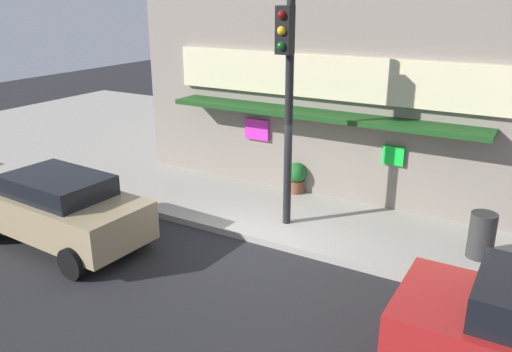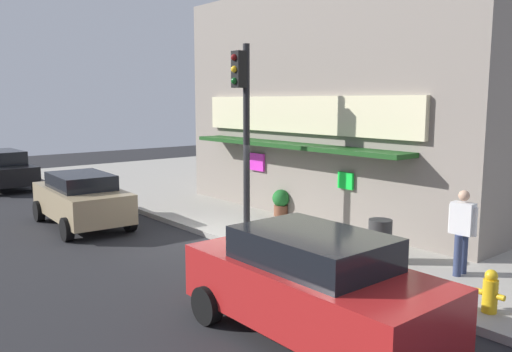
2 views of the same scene
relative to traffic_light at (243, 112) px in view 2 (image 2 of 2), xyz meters
The scene contains 11 objects.
ground_plane 3.50m from the traffic_light, 101.29° to the right, with size 50.47×50.47×0.00m, color #232326.
sidewalk 5.98m from the traffic_light, 92.17° to the left, with size 33.65×11.88×0.15m, color #A39E93.
corner_building 5.69m from the traffic_light, 90.27° to the left, with size 11.20×8.01×6.92m.
traffic_light is the anchor object (origin of this frame).
fire_hydrant 7.60m from the traffic_light, ahead, with size 0.49×0.25×0.74m.
trash_can 4.99m from the traffic_light, ahead, with size 0.52×0.52×0.94m, color #2D2D2D.
pedestrian 6.25m from the traffic_light, 11.17° to the left, with size 0.60×0.41×1.75m.
potted_plant_by_doorway 3.49m from the traffic_light, 108.83° to the left, with size 0.54×0.54×0.82m.
parked_car_tan 5.53m from the traffic_light, 142.22° to the right, with size 4.15×2.16×1.57m.
parked_car_red 6.85m from the traffic_light, 28.70° to the right, with size 4.30×2.09×1.71m.
parked_car_black 13.20m from the traffic_light, 166.29° to the right, with size 4.46×2.04×1.61m.
Camera 2 is at (11.13, -7.65, 3.68)m, focal length 36.42 mm.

